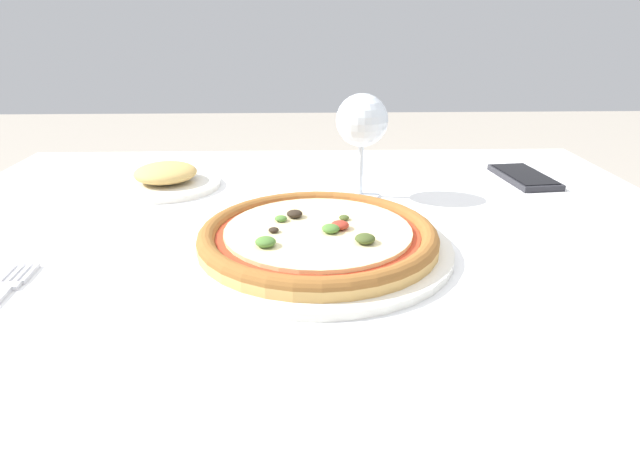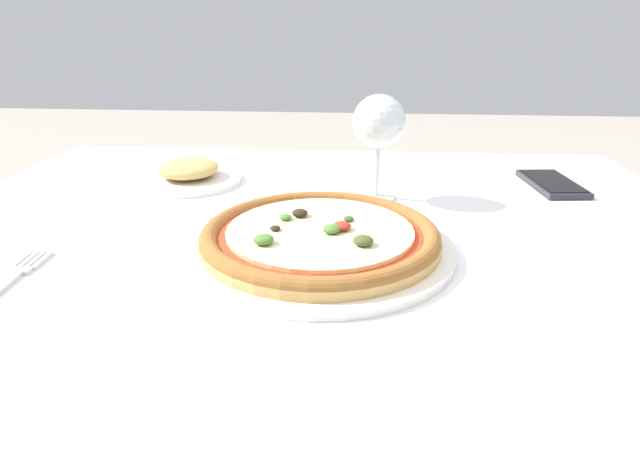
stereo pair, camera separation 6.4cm
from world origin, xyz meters
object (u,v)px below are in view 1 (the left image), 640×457
Objects in this scene: dining_table at (308,301)px; pizza_plate at (320,238)px; side_plate at (168,178)px; cell_phone at (525,177)px; wine_glass_far_left at (364,123)px.

pizza_plate is (0.02, -0.04, 0.11)m from dining_table.
dining_table is 0.12m from pizza_plate.
pizza_plate reaches higher than dining_table.
dining_table is 0.34m from side_plate.
dining_table is 0.47m from cell_phone.
pizza_plate is 0.24m from wine_glass_far_left.
pizza_plate reaches higher than cell_phone.
pizza_plate is at bearing -108.95° from wine_glass_far_left.
cell_phone is (0.37, 0.29, -0.01)m from pizza_plate.
wine_glass_far_left reaches higher than dining_table.
cell_phone is at bearing 33.25° from dining_table.
wine_glass_far_left reaches higher than pizza_plate.
pizza_plate is 2.16× the size of cell_phone.
side_plate reaches higher than cell_phone.
wine_glass_far_left reaches higher than cell_phone.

